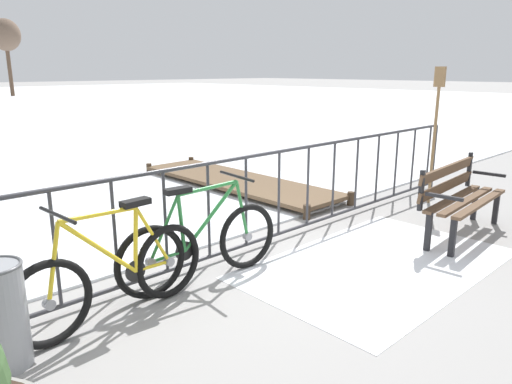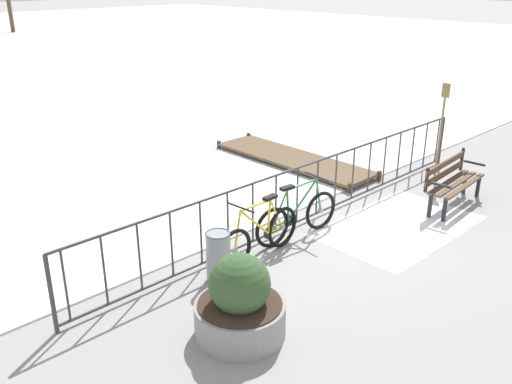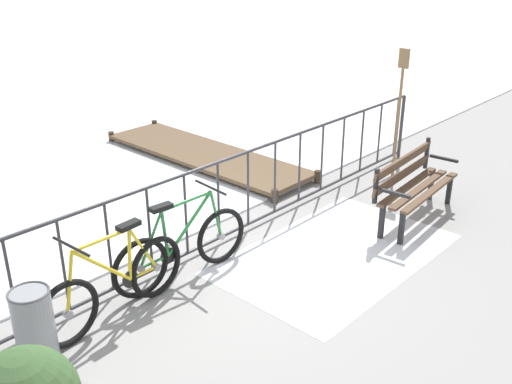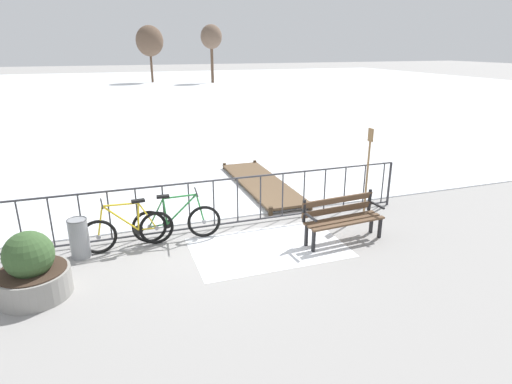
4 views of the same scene
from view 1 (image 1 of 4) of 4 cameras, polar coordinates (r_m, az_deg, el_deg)
name	(u,v)px [view 1 (image 1 of 4)]	position (r m, az deg, el deg)	size (l,w,h in m)	color
ground_plane	(229,257)	(5.12, -3.28, -7.81)	(160.00, 160.00, 0.00)	gray
snow_patch	(379,264)	(5.10, 14.47, -8.30)	(2.86, 1.78, 0.01)	white
railing_fence	(228,207)	(4.94, -3.37, -1.79)	(9.06, 0.06, 1.07)	#38383D
bicycle_near_railing	(202,245)	(4.46, -6.49, -6.27)	(1.71, 0.52, 0.97)	black
bicycle_second	(115,276)	(3.95, -16.52, -9.61)	(1.71, 0.52, 0.97)	black
park_bench	(459,193)	(6.14, 23.12, -0.15)	(1.63, 0.61, 0.89)	brown
trash_bin	(0,315)	(3.64, -28.31, -12.88)	(0.35, 0.35, 0.73)	gray
oar_upright	(435,127)	(7.41, 20.67, 7.32)	(0.04, 0.16, 1.98)	#937047
wooden_dock	(237,181)	(8.05, -2.33, 1.38)	(1.10, 4.05, 0.20)	brown
tree_west_mid	(5,36)	(40.85, -27.79, 16.21)	(2.09, 2.09, 5.55)	brown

